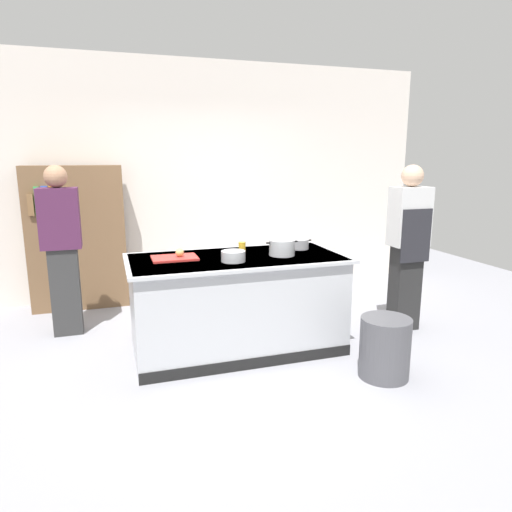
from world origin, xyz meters
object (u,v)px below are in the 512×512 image
onion (180,253)px  stock_pot (282,248)px  person_chef (408,244)px  mixing_bowl (233,256)px  juice_cup (242,247)px  bookshelf (77,238)px  sauce_pan (299,244)px  trash_bin (385,348)px  person_guest (62,247)px

onion → stock_pot: bearing=-8.4°
onion → person_chef: size_ratio=0.04×
mixing_bowl → juice_cup: bearing=62.7°
stock_pot → person_chef: (1.41, 0.04, -0.06)m
person_chef → onion: bearing=85.4°
person_chef → bookshelf: bearing=58.8°
stock_pot → sauce_pan: (0.27, 0.23, -0.02)m
stock_pot → sauce_pan: stock_pot is taller
juice_cup → onion: bearing=-170.0°
bookshelf → sauce_pan: bearing=-37.1°
stock_pot → trash_bin: stock_pot is taller
trash_bin → bookshelf: 3.72m
trash_bin → person_guest: bearing=144.1°
stock_pot → person_chef: bearing=1.8°
juice_cup → person_guest: 1.83m
stock_pot → trash_bin: 1.26m
stock_pot → person_chef: size_ratio=0.18×
onion → juice_cup: (0.61, 0.11, -0.01)m
onion → person_chef: person_chef is taller
person_guest → bookshelf: (0.09, 0.86, -0.06)m
mixing_bowl → person_chef: person_chef is taller
trash_bin → bookshelf: bookshelf is taller
onion → bookshelf: bookshelf is taller
onion → stock_pot: size_ratio=0.25×
trash_bin → bookshelf: size_ratio=0.30×
sauce_pan → person_guest: 2.38m
onion → trash_bin: 1.94m
mixing_bowl → trash_bin: mixing_bowl is taller
stock_pot → person_guest: bearing=153.2°
sauce_pan → person_guest: (-2.25, 0.77, -0.04)m
mixing_bowl → sauce_pan: bearing=23.8°
mixing_bowl → person_guest: person_guest is taller
bookshelf → trash_bin: bearing=-47.7°
mixing_bowl → person_chef: 1.91m
onion → mixing_bowl: onion is taller
mixing_bowl → trash_bin: size_ratio=0.42×
sauce_pan → bookshelf: bearing=142.9°
person_guest → trash_bin: bearing=40.3°
mixing_bowl → juice_cup: size_ratio=2.13×
onion → person_guest: 1.36m
sauce_pan → bookshelf: (-2.15, 1.63, -0.10)m
person_guest → bookshelf: size_ratio=1.01×
person_chef → bookshelf: 3.76m
trash_bin → person_guest: (-2.56, 1.86, 0.66)m
onion → bookshelf: size_ratio=0.04×
sauce_pan → person_chef: (1.14, -0.19, -0.03)m
onion → person_chef: (2.34, -0.09, -0.04)m
onion → sauce_pan: sauce_pan is taller
juice_cup → bookshelf: (-1.57, 1.62, -0.10)m
stock_pot → onion: bearing=171.6°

